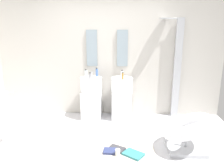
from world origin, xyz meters
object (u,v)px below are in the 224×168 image
object	(u,v)px
pedestal_sink_left	(91,97)
coffee_mug	(118,153)
soap_bottle_white	(122,74)
soap_bottle_amber	(123,76)
towel_rack	(3,109)
soap_bottle_grey	(90,76)
magazine_charcoal	(117,149)
pedestal_sink_right	(122,97)
magazine_navy	(110,151)
magazine_teal	(133,154)
lounge_chair	(187,129)
soap_bottle_blue	(97,72)
shower_column	(177,67)
soap_bottle_clear	(86,73)

from	to	relation	value
pedestal_sink_left	coffee_mug	world-z (taller)	pedestal_sink_left
soap_bottle_white	soap_bottle_amber	distance (m)	0.26
towel_rack	soap_bottle_white	xyz separation A→B (m)	(1.86, 1.33, 0.30)
pedestal_sink_left	soap_bottle_grey	size ratio (longest dim) A/B	6.75
magazine_charcoal	soap_bottle_white	bearing A→B (deg)	113.97
pedestal_sink_right	magazine_navy	distance (m)	1.43
magazine_teal	soap_bottle_white	distance (m)	1.80
lounge_chair	coffee_mug	size ratio (longest dim) A/B	9.49
pedestal_sink_left	pedestal_sink_right	size ratio (longest dim) A/B	1.00
pedestal_sink_left	soap_bottle_grey	bearing A→B (deg)	-88.35
magazine_charcoal	magazine_teal	distance (m)	0.29
soap_bottle_blue	soap_bottle_grey	world-z (taller)	soap_bottle_blue
pedestal_sink_right	towel_rack	xyz separation A→B (m)	(-1.86, -1.21, 0.17)
lounge_chair	pedestal_sink_left	bearing A→B (deg)	143.53
shower_column	soap_bottle_amber	distance (m)	1.16
magazine_navy	soap_bottle_clear	world-z (taller)	soap_bottle_clear
shower_column	magazine_teal	size ratio (longest dim) A/B	7.01
magazine_navy	soap_bottle_grey	distance (m)	1.56
shower_column	soap_bottle_grey	size ratio (longest dim) A/B	14.25
pedestal_sink_left	magazine_navy	distance (m)	1.49
magazine_teal	coffee_mug	world-z (taller)	coffee_mug
pedestal_sink_left	magazine_charcoal	xyz separation A→B (m)	(0.56, -1.28, -0.43)
towel_rack	magazine_charcoal	world-z (taller)	towel_rack
lounge_chair	magazine_navy	bearing A→B (deg)	-173.18
magazine_charcoal	soap_bottle_clear	world-z (taller)	soap_bottle_clear
shower_column	towel_rack	bearing A→B (deg)	-155.10
soap_bottle_amber	soap_bottle_clear	bearing A→B (deg)	165.11
magazine_charcoal	coffee_mug	distance (m)	0.17
pedestal_sink_left	shower_column	bearing A→B (deg)	5.81
shower_column	lounge_chair	bearing A→B (deg)	-94.60
pedestal_sink_left	towel_rack	bearing A→B (deg)	-135.61
soap_bottle_blue	lounge_chair	bearing A→B (deg)	-40.78
pedestal_sink_left	soap_bottle_amber	size ratio (longest dim) A/B	6.61
shower_column	soap_bottle_grey	xyz separation A→B (m)	(-1.74, -0.34, -0.14)
soap_bottle_grey	magazine_navy	bearing A→B (deg)	-68.96
pedestal_sink_left	shower_column	xyz separation A→B (m)	(1.75, 0.18, 0.62)
magazine_navy	soap_bottle_grey	bearing A→B (deg)	114.18
pedestal_sink_left	soap_bottle_clear	world-z (taller)	soap_bottle_clear
towel_rack	magazine_charcoal	size ratio (longest dim) A/B	3.82
coffee_mug	soap_bottle_grey	bearing A→B (deg)	114.14
towel_rack	lounge_chair	bearing A→B (deg)	-0.08
pedestal_sink_left	coffee_mug	size ratio (longest dim) A/B	9.06
magazine_navy	soap_bottle_white	size ratio (longest dim) A/B	1.52
coffee_mug	soap_bottle_amber	size ratio (longest dim) A/B	0.73
coffee_mug	soap_bottle_white	xyz separation A→B (m)	(0.05, 1.57, 0.87)
magazine_teal	soap_bottle_amber	world-z (taller)	soap_bottle_amber
soap_bottle_grey	shower_column	bearing A→B (deg)	11.02
pedestal_sink_left	pedestal_sink_right	bearing A→B (deg)	0.00
towel_rack	soap_bottle_white	bearing A→B (deg)	35.59
pedestal_sink_left	soap_bottle_white	bearing A→B (deg)	11.43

